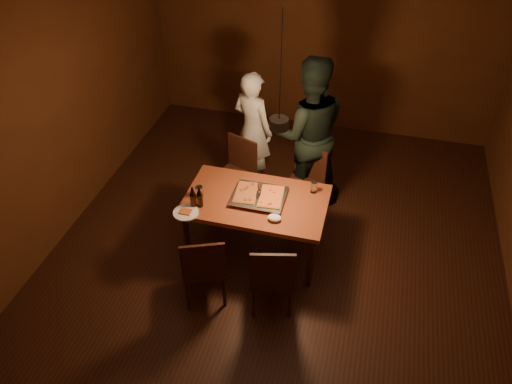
% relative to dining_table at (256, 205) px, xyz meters
% --- Properties ---
extents(room_shell, '(6.00, 6.00, 6.00)m').
position_rel_dining_table_xyz_m(room_shell, '(0.23, -0.07, 0.72)').
color(room_shell, '#35180E').
rests_on(room_shell, ground).
extents(dining_table, '(1.50, 0.90, 0.75)m').
position_rel_dining_table_xyz_m(dining_table, '(0.00, 0.00, 0.00)').
color(dining_table, '#974526').
rests_on(dining_table, floor).
extents(chair_far_left, '(0.54, 0.54, 0.49)m').
position_rel_dining_table_xyz_m(chair_far_left, '(-0.44, 0.80, -0.14)').
color(chair_far_left, '#38190F').
rests_on(chair_far_left, floor).
extents(chair_far_right, '(0.53, 0.53, 0.49)m').
position_rel_dining_table_xyz_m(chair_far_right, '(0.40, 0.82, -0.14)').
color(chair_far_right, '#38190F').
rests_on(chair_far_right, floor).
extents(chair_near_left, '(0.55, 0.55, 0.49)m').
position_rel_dining_table_xyz_m(chair_near_left, '(-0.31, -0.83, -0.14)').
color(chair_near_left, '#38190F').
rests_on(chair_near_left, floor).
extents(chair_near_right, '(0.51, 0.51, 0.49)m').
position_rel_dining_table_xyz_m(chair_near_right, '(0.36, -0.77, -0.14)').
color(chair_near_right, '#38190F').
rests_on(chair_near_right, floor).
extents(pizza_tray, '(0.55, 0.45, 0.05)m').
position_rel_dining_table_xyz_m(pizza_tray, '(0.03, 0.02, 0.10)').
color(pizza_tray, silver).
rests_on(pizza_tray, dining_table).
extents(pizza_meat, '(0.26, 0.38, 0.02)m').
position_rel_dining_table_xyz_m(pizza_meat, '(-0.11, 0.02, 0.13)').
color(pizza_meat, maroon).
rests_on(pizza_meat, pizza_tray).
extents(pizza_cheese, '(0.27, 0.40, 0.02)m').
position_rel_dining_table_xyz_m(pizza_cheese, '(0.16, 0.02, 0.13)').
color(pizza_cheese, gold).
rests_on(pizza_cheese, pizza_tray).
extents(spatula, '(0.16, 0.26, 0.04)m').
position_rel_dining_table_xyz_m(spatula, '(0.04, 0.03, 0.14)').
color(spatula, silver).
rests_on(spatula, pizza_tray).
extents(beer_bottle_a, '(0.07, 0.07, 0.25)m').
position_rel_dining_table_xyz_m(beer_bottle_a, '(-0.59, -0.28, 0.20)').
color(beer_bottle_a, black).
rests_on(beer_bottle_a, dining_table).
extents(beer_bottle_b, '(0.06, 0.06, 0.23)m').
position_rel_dining_table_xyz_m(beer_bottle_b, '(-0.53, -0.25, 0.19)').
color(beer_bottle_b, black).
rests_on(beer_bottle_b, dining_table).
extents(water_glass_left, '(0.08, 0.08, 0.13)m').
position_rel_dining_table_xyz_m(water_glass_left, '(-0.59, -0.11, 0.14)').
color(water_glass_left, silver).
rests_on(water_glass_left, dining_table).
extents(water_glass_right, '(0.07, 0.07, 0.13)m').
position_rel_dining_table_xyz_m(water_glass_right, '(0.56, 0.28, 0.14)').
color(water_glass_right, silver).
rests_on(water_glass_right, dining_table).
extents(plate_slice, '(0.26, 0.26, 0.03)m').
position_rel_dining_table_xyz_m(plate_slice, '(-0.64, -0.40, 0.08)').
color(plate_slice, white).
rests_on(plate_slice, dining_table).
extents(napkin, '(0.14, 0.11, 0.06)m').
position_rel_dining_table_xyz_m(napkin, '(0.26, -0.27, 0.10)').
color(napkin, white).
rests_on(napkin, dining_table).
extents(diner_white, '(0.67, 0.57, 1.56)m').
position_rel_dining_table_xyz_m(diner_white, '(-0.38, 1.29, 0.10)').
color(diner_white, white).
rests_on(diner_white, floor).
extents(diner_dark, '(1.11, 0.97, 1.91)m').
position_rel_dining_table_xyz_m(diner_dark, '(0.34, 1.12, 0.28)').
color(diner_dark, black).
rests_on(diner_dark, floor).
extents(pendant_lamp, '(0.18, 0.18, 1.10)m').
position_rel_dining_table_xyz_m(pendant_lamp, '(0.23, -0.07, 1.08)').
color(pendant_lamp, black).
rests_on(pendant_lamp, ceiling).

